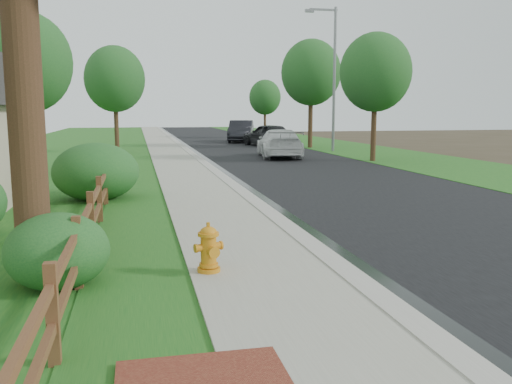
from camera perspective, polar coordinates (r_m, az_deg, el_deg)
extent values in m
plane|color=#342C1C|center=(6.27, 15.23, -15.92)|extent=(120.00, 120.00, 0.00)
cube|color=black|center=(40.77, -2.04, 4.96)|extent=(8.00, 90.00, 0.02)
cube|color=gray|center=(40.23, -7.96, 4.91)|extent=(0.40, 90.00, 0.12)
cube|color=black|center=(40.26, -7.46, 4.87)|extent=(0.50, 90.00, 0.00)
cube|color=gray|center=(40.15, -9.81, 4.85)|extent=(2.20, 90.00, 0.10)
cube|color=#164F19|center=(40.11, -12.53, 4.73)|extent=(1.60, 90.00, 0.06)
cube|color=#164F19|center=(40.45, -19.94, 4.44)|extent=(9.00, 90.00, 0.04)
cube|color=#164F19|center=(42.56, 7.17, 5.07)|extent=(6.00, 90.00, 0.04)
cube|color=#4C2619|center=(5.86, -20.63, -12.15)|extent=(0.12, 0.12, 1.10)
cube|color=#4C2619|center=(8.13, -18.26, -6.24)|extent=(0.12, 0.12, 1.10)
cube|color=#4C2619|center=(10.46, -16.97, -2.93)|extent=(0.12, 0.12, 1.10)
cube|color=#4C2619|center=(12.82, -16.15, -0.83)|extent=(0.12, 0.12, 1.10)
cube|color=#4C2619|center=(15.19, -15.59, 0.62)|extent=(0.12, 0.12, 1.10)
cube|color=#4C2619|center=(17.57, -15.18, 1.67)|extent=(0.12, 0.12, 1.10)
cube|color=#4C2619|center=(19.95, -14.86, 2.47)|extent=(0.12, 0.12, 1.10)
cube|color=#4C2619|center=(4.65, -22.95, -13.83)|extent=(0.08, 2.35, 0.10)
cube|color=#4C2619|center=(7.01, -19.20, -9.50)|extent=(0.08, 2.35, 0.10)
cube|color=#4C2619|center=(6.90, -19.37, -6.34)|extent=(0.08, 2.35, 0.10)
cube|color=#4C2619|center=(9.31, -17.50, -4.98)|extent=(0.08, 2.35, 0.10)
cube|color=#4C2619|center=(9.23, -17.62, -2.56)|extent=(0.08, 2.35, 0.10)
cube|color=#4C2619|center=(11.66, -16.49, -2.26)|extent=(0.08, 2.35, 0.10)
cube|color=#4C2619|center=(11.59, -16.58, -0.32)|extent=(0.08, 2.35, 0.10)
cube|color=#4C2619|center=(14.02, -15.83, -0.45)|extent=(0.08, 2.35, 0.10)
cube|color=#4C2619|center=(13.96, -15.89, 1.17)|extent=(0.08, 2.35, 0.10)
cube|color=#4C2619|center=(16.39, -15.35, 0.84)|extent=(0.08, 2.35, 0.10)
cube|color=#4C2619|center=(16.34, -15.41, 2.22)|extent=(0.08, 2.35, 0.10)
cube|color=#4C2619|center=(18.77, -15.00, 1.79)|extent=(0.08, 2.35, 0.10)
cube|color=#4C2619|center=(18.73, -15.04, 3.01)|extent=(0.08, 2.35, 0.10)
cylinder|color=#382817|center=(8.67, -23.15, 9.09)|extent=(0.52, 0.52, 5.50)
cylinder|color=orange|center=(8.51, -4.99, -8.11)|extent=(0.36, 0.36, 0.06)
cylinder|color=orange|center=(8.43, -5.01, -6.25)|extent=(0.24, 0.24, 0.55)
cylinder|color=orange|center=(8.48, -5.00, -7.63)|extent=(0.30, 0.30, 0.05)
cylinder|color=orange|center=(8.36, -5.04, -4.44)|extent=(0.33, 0.33, 0.05)
ellipsoid|color=orange|center=(8.36, -5.04, -4.30)|extent=(0.26, 0.26, 0.20)
cylinder|color=orange|center=(8.33, -5.05, -3.45)|extent=(0.06, 0.06, 0.07)
cylinder|color=orange|center=(8.28, -4.59, -6.29)|extent=(0.19, 0.16, 0.16)
cylinder|color=orange|center=(8.34, -6.16, -5.90)|extent=(0.17, 0.16, 0.13)
cylinder|color=orange|center=(8.48, -3.90, -5.64)|extent=(0.17, 0.16, 0.13)
imported|color=silver|center=(29.93, 2.46, 5.15)|extent=(2.84, 5.55, 1.54)
imported|color=black|center=(39.51, 1.25, 6.04)|extent=(3.33, 5.11, 1.62)
imported|color=black|center=(44.69, -1.58, 6.42)|extent=(3.14, 5.64, 1.76)
cylinder|color=slate|center=(34.69, 8.24, 11.53)|extent=(0.18, 0.18, 8.83)
cube|color=slate|center=(34.91, 7.12, 18.51)|extent=(1.77, 0.13, 0.12)
cube|color=slate|center=(34.63, 5.66, 18.45)|extent=(0.54, 0.22, 0.18)
ellipsoid|color=brown|center=(8.45, -20.08, -7.31)|extent=(1.00, 0.76, 0.67)
ellipsoid|color=#1A4A1E|center=(8.37, -20.17, -5.87)|extent=(1.86, 1.86, 1.11)
ellipsoid|color=#1A4A1E|center=(16.16, -16.50, 2.05)|extent=(2.73, 2.73, 1.66)
cylinder|color=#382817|center=(24.16, -22.74, 6.48)|extent=(0.27, 0.27, 3.93)
ellipsoid|color=#1A4A1E|center=(24.23, -23.09, 12.46)|extent=(3.68, 3.68, 4.04)
cylinder|color=#382817|center=(28.17, 12.30, 7.12)|extent=(0.27, 0.27, 3.90)
ellipsoid|color=#1A4A1E|center=(28.22, 12.46, 12.22)|extent=(3.57, 3.57, 3.93)
cylinder|color=#382817|center=(34.11, -14.50, 7.25)|extent=(0.27, 0.27, 3.89)
ellipsoid|color=#1A4A1E|center=(34.16, -14.66, 11.44)|extent=(3.59, 3.59, 3.95)
cylinder|color=#382817|center=(37.74, 5.75, 8.03)|extent=(0.31, 0.31, 4.49)
ellipsoid|color=#1A4A1E|center=(37.82, 5.82, 12.41)|extent=(4.06, 4.06, 4.47)
cylinder|color=#382817|center=(50.81, 0.94, 7.54)|extent=(0.23, 0.23, 3.32)
ellipsoid|color=#1A4A1E|center=(50.82, 0.95, 9.94)|extent=(2.93, 2.93, 3.22)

